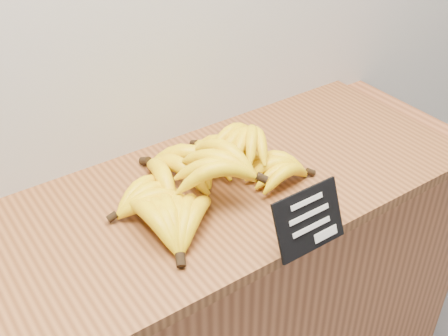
# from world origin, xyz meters

# --- Properties ---
(counter) EXTENTS (1.52, 0.50, 0.90)m
(counter) POSITION_xyz_m (0.19, 2.75, 0.45)
(counter) COLOR #9F5B33
(counter) RESTS_ON ground
(counter_top) EXTENTS (1.30, 0.54, 0.03)m
(counter_top) POSITION_xyz_m (0.19, 2.75, 0.92)
(counter_top) COLOR brown
(counter_top) RESTS_ON counter
(chalkboard_sign) EXTENTS (0.16, 0.06, 0.12)m
(chalkboard_sign) POSITION_xyz_m (0.25, 2.48, 0.99)
(chalkboard_sign) COLOR black
(chalkboard_sign) RESTS_ON counter_top
(banana_pile) EXTENTS (0.53, 0.36, 0.13)m
(banana_pile) POSITION_xyz_m (0.17, 2.75, 0.98)
(banana_pile) COLOR yellow
(banana_pile) RESTS_ON counter_top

